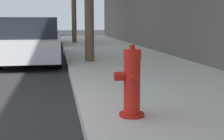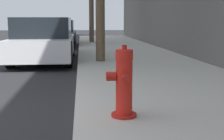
# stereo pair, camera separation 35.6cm
# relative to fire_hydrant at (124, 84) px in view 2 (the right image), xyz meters

# --- Properties ---
(sidewalk_slab) EXTENTS (3.36, 40.00, 0.16)m
(sidewalk_slab) POSITION_rel_fire_hydrant_xyz_m (1.11, 0.29, -0.46)
(sidewalk_slab) COLOR beige
(sidewalk_slab) RESTS_ON ground_plane
(fire_hydrant) EXTENTS (0.35, 0.37, 0.82)m
(fire_hydrant) POSITION_rel_fire_hydrant_xyz_m (0.00, 0.00, 0.00)
(fire_hydrant) COLOR red
(fire_hydrant) RESTS_ON sidewalk_slab
(parked_car_near) EXTENTS (1.75, 4.35, 1.34)m
(parked_car_near) POSITION_rel_fire_hydrant_xyz_m (-1.58, 6.32, 0.12)
(parked_car_near) COLOR silver
(parked_car_near) RESTS_ON ground_plane
(parked_car_mid) EXTENTS (1.76, 4.23, 1.29)m
(parked_car_mid) POSITION_rel_fire_hydrant_xyz_m (-1.62, 12.05, 0.10)
(parked_car_mid) COLOR navy
(parked_car_mid) RESTS_ON ground_plane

